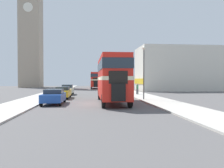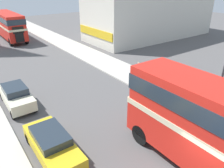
{
  "view_description": "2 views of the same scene",
  "coord_description": "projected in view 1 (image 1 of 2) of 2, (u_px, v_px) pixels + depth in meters",
  "views": [
    {
      "loc": [
        -0.49,
        -21.27,
        2.3
      ],
      "look_at": [
        1.7,
        0.17,
        1.87
      ],
      "focal_mm": 35.0,
      "sensor_mm": 36.0,
      "label": 1
    },
    {
      "loc": [
        -6.54,
        -3.15,
        8.36
      ],
      "look_at": [
        1.7,
        8.12,
        1.83
      ],
      "focal_mm": 35.0,
      "sensor_mm": 36.0,
      "label": 2
    }
  ],
  "objects": [
    {
      "name": "bus_distant",
      "position": [
        96.0,
        79.0,
        55.84
      ],
      "size": [
        2.55,
        11.17,
        4.09
      ],
      "color": "red",
      "rests_on": "ground_plane"
    },
    {
      "name": "car_parked_mid",
      "position": [
        63.0,
        92.0,
        26.71
      ],
      "size": [
        1.7,
        4.47,
        1.42
      ],
      "color": "gold",
      "rests_on": "ground_plane"
    },
    {
      "name": "sidewalk_right",
      "position": [
        162.0,
        102.0,
        21.94
      ],
      "size": [
        3.5,
        120.0,
        0.12
      ],
      "color": "#B7B2A8",
      "rests_on": "ground_plane"
    },
    {
      "name": "double_decker_bus",
      "position": [
        112.0,
        76.0,
        21.52
      ],
      "size": [
        2.49,
        9.78,
        4.45
      ],
      "color": "red",
      "rests_on": "ground_plane"
    },
    {
      "name": "shop_building_block",
      "position": [
        189.0,
        69.0,
        46.03
      ],
      "size": [
        21.53,
        8.66,
        9.0
      ],
      "color": "beige",
      "rests_on": "ground_plane"
    },
    {
      "name": "church_tower",
      "position": [
        31.0,
        16.0,
        64.97
      ],
      "size": [
        6.23,
        6.23,
        41.45
      ],
      "color": "tan",
      "rests_on": "ground_plane"
    },
    {
      "name": "ground_plane",
      "position": [
        95.0,
        103.0,
        21.26
      ],
      "size": [
        120.0,
        120.0,
        0.0
      ],
      "primitive_type": "plane",
      "color": "#565454"
    },
    {
      "name": "pedestrian_walking",
      "position": [
        137.0,
        88.0,
        32.5
      ],
      "size": [
        0.33,
        0.33,
        1.61
      ],
      "color": "#282833",
      "rests_on": "sidewalk_right"
    },
    {
      "name": "car_parked_near",
      "position": [
        54.0,
        96.0,
        20.48
      ],
      "size": [
        1.81,
        4.2,
        1.4
      ],
      "color": "#1E479E",
      "rests_on": "ground_plane"
    },
    {
      "name": "sidewalk_left",
      "position": [
        23.0,
        103.0,
        20.57
      ],
      "size": [
        3.5,
        120.0,
        0.12
      ],
      "color": "#B7B2A8",
      "rests_on": "ground_plane"
    },
    {
      "name": "street_lamp",
      "position": [
        144.0,
        65.0,
        24.18
      ],
      "size": [
        0.36,
        0.36,
        5.86
      ],
      "color": "#38383D",
      "rests_on": "sidewalk_right"
    },
    {
      "name": "car_parked_far",
      "position": [
        67.0,
        90.0,
        33.18
      ],
      "size": [
        1.67,
        4.14,
        1.54
      ],
      "color": "beige",
      "rests_on": "ground_plane"
    }
  ]
}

